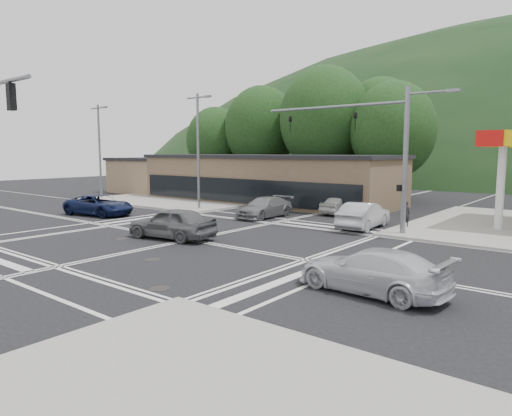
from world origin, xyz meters
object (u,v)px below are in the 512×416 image
Objects in this scene: car_queue_b at (343,204)px; car_northbound at (264,207)px; car_silver_east at (372,271)px; pedestrian at (405,214)px; car_blue_west at (99,205)px; car_grey_center at (172,223)px; car_queue_a at (364,215)px.

car_queue_b reaches higher than car_northbound.
car_silver_east is 13.38m from pedestrian.
car_blue_west is 21.09m from pedestrian.
pedestrian is at bearing 8.54° from car_northbound.
car_silver_east is 19.12m from car_queue_b.
car_grey_center is 9.35m from car_northbound.
pedestrian is at bearing 133.26° from car_grey_center.
car_queue_b is at bearing -145.46° from car_silver_east.
car_queue_b is (2.45, 14.30, -0.11)m from car_grey_center.
pedestrian is (6.03, -3.60, 0.18)m from car_queue_b.
car_queue_a is at bearing 11.25° from pedestrian.
car_silver_east is at bearing 71.69° from car_grey_center.
car_blue_west is 17.79m from car_queue_b.
car_northbound is 9.58m from pedestrian.
car_grey_center reaches higher than car_queue_a.
car_queue_b is 2.80× the size of pedestrian.
car_blue_west reaches higher than car_silver_east.
car_queue_a is 1.13× the size of car_queue_b.
pedestrian reaches higher than car_blue_west.
car_queue_a is (6.48, 9.30, -0.05)m from car_grey_center.
pedestrian is at bearing -149.51° from car_queue_a.
car_queue_a is 2.44m from pedestrian.
car_queue_a reaches higher than car_silver_east.
car_queue_a is at bearing 0.15° from car_northbound.
car_grey_center is 0.98× the size of car_silver_east.
car_silver_east is at bearing -40.76° from car_northbound.
car_silver_east is 1.03× the size of car_northbound.
car_queue_b is (13.48, 11.61, -0.01)m from car_blue_west.
car_queue_a is 6.42m from car_queue_b.
car_grey_center is at bearing -113.66° from car_blue_west.
car_queue_b is (-4.03, 5.00, -0.07)m from car_queue_a.
car_grey_center is at bearing 50.67° from car_queue_a.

